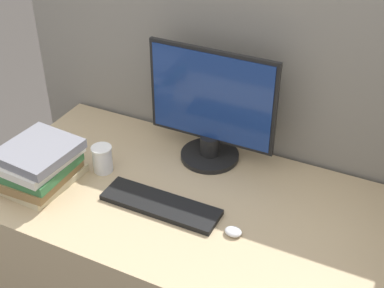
# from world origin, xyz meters

# --- Properties ---
(cubicle_panel_rear) EXTENTS (2.00, 0.04, 1.51)m
(cubicle_panel_rear) POSITION_xyz_m (0.00, 0.84, 0.75)
(cubicle_panel_rear) COLOR gray
(cubicle_panel_rear) RESTS_ON ground_plane
(desk) EXTENTS (1.60, 0.80, 0.77)m
(desk) POSITION_xyz_m (0.00, 0.40, 0.39)
(desk) COLOR tan
(desk) RESTS_ON ground_plane
(monitor) EXTENTS (0.51, 0.23, 0.47)m
(monitor) POSITION_xyz_m (-0.07, 0.68, 0.98)
(monitor) COLOR black
(monitor) RESTS_ON desk
(keyboard) EXTENTS (0.43, 0.13, 0.02)m
(keyboard) POSITION_xyz_m (-0.10, 0.32, 0.78)
(keyboard) COLOR black
(keyboard) RESTS_ON desk
(mouse) EXTENTS (0.06, 0.05, 0.02)m
(mouse) POSITION_xyz_m (0.19, 0.30, 0.78)
(mouse) COLOR silver
(mouse) RESTS_ON desk
(coffee_cup) EXTENTS (0.08, 0.08, 0.11)m
(coffee_cup) POSITION_xyz_m (-0.40, 0.41, 0.83)
(coffee_cup) COLOR white
(coffee_cup) RESTS_ON desk
(book_stack) EXTENTS (0.26, 0.30, 0.17)m
(book_stack) POSITION_xyz_m (-0.56, 0.24, 0.86)
(book_stack) COLOR #C6B78C
(book_stack) RESTS_ON desk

